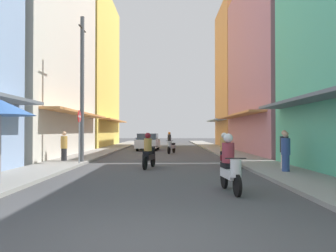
{
  "coord_description": "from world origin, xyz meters",
  "views": [
    {
      "loc": [
        0.36,
        -4.96,
        1.64
      ],
      "look_at": [
        0.34,
        12.08,
        1.91
      ],
      "focal_mm": 36.2,
      "sensor_mm": 36.0,
      "label": 1
    }
  ],
  "objects_px": {
    "motorbike_silver": "(172,147)",
    "pedestrian_midway": "(285,151)",
    "motorbike_white": "(230,166)",
    "street_sign_no_entry": "(80,130)",
    "vendor_umbrella": "(1,108)",
    "pedestrian_far": "(286,153)",
    "motorbike_blue": "(139,142)",
    "parked_car": "(149,142)",
    "motorbike_black": "(149,152)",
    "motorbike_maroon": "(225,152)",
    "utility_pole": "(83,89)",
    "pedestrian_crossing": "(65,147)",
    "motorbike_red": "(170,141)"
  },
  "relations": [
    {
      "from": "motorbike_black",
      "to": "utility_pole",
      "type": "distance_m",
      "value": 5.11
    },
    {
      "from": "parked_car",
      "to": "motorbike_maroon",
      "type": "bearing_deg",
      "value": -73.47
    },
    {
      "from": "motorbike_blue",
      "to": "motorbike_white",
      "type": "relative_size",
      "value": 0.99
    },
    {
      "from": "motorbike_red",
      "to": "parked_car",
      "type": "xyz_separation_m",
      "value": [
        -1.86,
        -4.84,
        0.04
      ]
    },
    {
      "from": "utility_pole",
      "to": "motorbike_black",
      "type": "bearing_deg",
      "value": -30.59
    },
    {
      "from": "motorbike_black",
      "to": "pedestrian_midway",
      "type": "xyz_separation_m",
      "value": [
        5.6,
        -1.14,
        0.14
      ]
    },
    {
      "from": "pedestrian_far",
      "to": "street_sign_no_entry",
      "type": "height_order",
      "value": "street_sign_no_entry"
    },
    {
      "from": "motorbike_silver",
      "to": "pedestrian_crossing",
      "type": "height_order",
      "value": "pedestrian_crossing"
    },
    {
      "from": "motorbike_silver",
      "to": "street_sign_no_entry",
      "type": "relative_size",
      "value": 0.66
    },
    {
      "from": "motorbike_silver",
      "to": "motorbike_maroon",
      "type": "height_order",
      "value": "motorbike_maroon"
    },
    {
      "from": "motorbike_red",
      "to": "motorbike_maroon",
      "type": "height_order",
      "value": "same"
    },
    {
      "from": "motorbike_blue",
      "to": "pedestrian_far",
      "type": "relative_size",
      "value": 1.1
    },
    {
      "from": "motorbike_white",
      "to": "motorbike_red",
      "type": "relative_size",
      "value": 1.0
    },
    {
      "from": "motorbike_blue",
      "to": "street_sign_no_entry",
      "type": "xyz_separation_m",
      "value": [
        -1.15,
        -19.2,
        1.21
      ]
    },
    {
      "from": "motorbike_silver",
      "to": "vendor_umbrella",
      "type": "xyz_separation_m",
      "value": [
        -5.1,
        -15.15,
        1.82
      ]
    },
    {
      "from": "parked_car",
      "to": "pedestrian_far",
      "type": "xyz_separation_m",
      "value": [
        6.19,
        -16.37,
        0.07
      ]
    },
    {
      "from": "vendor_umbrella",
      "to": "utility_pole",
      "type": "height_order",
      "value": "utility_pole"
    },
    {
      "from": "parked_car",
      "to": "utility_pole",
      "type": "xyz_separation_m",
      "value": [
        -2.62,
        -12.16,
        3.06
      ]
    },
    {
      "from": "motorbike_black",
      "to": "vendor_umbrella",
      "type": "xyz_separation_m",
      "value": [
        -4.01,
        -5.18,
        1.62
      ]
    },
    {
      "from": "street_sign_no_entry",
      "to": "motorbike_red",
      "type": "bearing_deg",
      "value": 76.24
    },
    {
      "from": "vendor_umbrella",
      "to": "street_sign_no_entry",
      "type": "bearing_deg",
      "value": 84.49
    },
    {
      "from": "vendor_umbrella",
      "to": "pedestrian_crossing",
      "type": "bearing_deg",
      "value": 93.84
    },
    {
      "from": "motorbike_silver",
      "to": "pedestrian_midway",
      "type": "bearing_deg",
      "value": -67.89
    },
    {
      "from": "motorbike_red",
      "to": "motorbike_maroon",
      "type": "bearing_deg",
      "value": -82.94
    },
    {
      "from": "motorbike_black",
      "to": "parked_car",
      "type": "bearing_deg",
      "value": 93.53
    },
    {
      "from": "motorbike_white",
      "to": "motorbike_red",
      "type": "height_order",
      "value": "same"
    },
    {
      "from": "motorbike_white",
      "to": "street_sign_no_entry",
      "type": "xyz_separation_m",
      "value": [
        -5.91,
        7.04,
        1.01
      ]
    },
    {
      "from": "parked_car",
      "to": "motorbike_white",
      "type": "bearing_deg",
      "value": -80.41
    },
    {
      "from": "pedestrian_midway",
      "to": "vendor_umbrella",
      "type": "xyz_separation_m",
      "value": [
        -9.61,
        -4.05,
        1.48
      ]
    },
    {
      "from": "motorbike_silver",
      "to": "pedestrian_crossing",
      "type": "bearing_deg",
      "value": -126.88
    },
    {
      "from": "motorbike_silver",
      "to": "vendor_umbrella",
      "type": "relative_size",
      "value": 0.69
    },
    {
      "from": "motorbike_black",
      "to": "motorbike_silver",
      "type": "bearing_deg",
      "value": 83.77
    },
    {
      "from": "pedestrian_far",
      "to": "pedestrian_midway",
      "type": "bearing_deg",
      "value": 73.77
    },
    {
      "from": "pedestrian_far",
      "to": "pedestrian_crossing",
      "type": "distance_m",
      "value": 10.87
    },
    {
      "from": "pedestrian_crossing",
      "to": "utility_pole",
      "type": "relative_size",
      "value": 0.22
    },
    {
      "from": "motorbike_white",
      "to": "motorbike_maroon",
      "type": "bearing_deg",
      "value": 81.87
    },
    {
      "from": "motorbike_black",
      "to": "motorbike_white",
      "type": "relative_size",
      "value": 0.98
    },
    {
      "from": "motorbike_white",
      "to": "pedestrian_far",
      "type": "relative_size",
      "value": 1.11
    },
    {
      "from": "pedestrian_crossing",
      "to": "street_sign_no_entry",
      "type": "xyz_separation_m",
      "value": [
        1.13,
        -1.3,
        0.9
      ]
    },
    {
      "from": "motorbike_blue",
      "to": "parked_car",
      "type": "relative_size",
      "value": 0.43
    },
    {
      "from": "street_sign_no_entry",
      "to": "pedestrian_far",
      "type": "bearing_deg",
      "value": -20.92
    },
    {
      "from": "motorbike_blue",
      "to": "parked_car",
      "type": "bearing_deg",
      "value": -77.54
    },
    {
      "from": "motorbike_black",
      "to": "motorbike_red",
      "type": "xyz_separation_m",
      "value": [
        0.98,
        19.07,
        0.0
      ]
    },
    {
      "from": "motorbike_white",
      "to": "vendor_umbrella",
      "type": "xyz_separation_m",
      "value": [
        -6.52,
        0.67,
        1.62
      ]
    },
    {
      "from": "motorbike_silver",
      "to": "motorbike_red",
      "type": "distance_m",
      "value": 9.1
    },
    {
      "from": "motorbike_white",
      "to": "street_sign_no_entry",
      "type": "distance_m",
      "value": 9.25
    },
    {
      "from": "motorbike_black",
      "to": "parked_car",
      "type": "xyz_separation_m",
      "value": [
        -0.88,
        14.23,
        0.04
      ]
    },
    {
      "from": "motorbike_blue",
      "to": "motorbike_maroon",
      "type": "height_order",
      "value": "motorbike_maroon"
    },
    {
      "from": "pedestrian_far",
      "to": "vendor_umbrella",
      "type": "relative_size",
      "value": 0.64
    },
    {
      "from": "motorbike_silver",
      "to": "motorbike_blue",
      "type": "relative_size",
      "value": 0.98
    }
  ]
}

